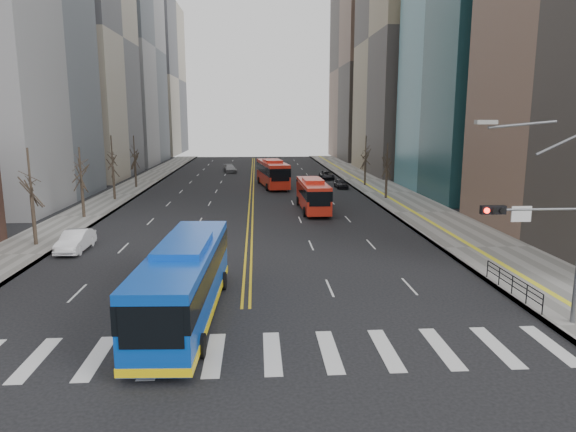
{
  "coord_description": "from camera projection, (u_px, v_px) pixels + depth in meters",
  "views": [
    {
      "loc": [
        0.62,
        -19.6,
        9.45
      ],
      "look_at": [
        2.4,
        9.16,
        3.96
      ],
      "focal_mm": 32.0,
      "sensor_mm": 36.0,
      "label": 1
    }
  ],
  "objects": [
    {
      "name": "crosswalk",
      "position": [
        243.0,
        354.0,
        20.94
      ],
      "size": [
        26.7,
        4.0,
        0.01
      ],
      "color": "silver",
      "rests_on": "ground"
    },
    {
      "name": "street_trees",
      "position": [
        181.0,
        163.0,
        53.47
      ],
      "size": [
        35.2,
        47.2,
        7.6
      ],
      "color": "#30261D",
      "rests_on": "ground"
    },
    {
      "name": "signal_mast",
      "position": [
        552.0,
        223.0,
        22.83
      ],
      "size": [
        5.37,
        0.37,
        9.39
      ],
      "color": "slate",
      "rests_on": "ground"
    },
    {
      "name": "pedestrian_railing",
      "position": [
        512.0,
        282.0,
        27.54
      ],
      "size": [
        0.06,
        6.06,
        1.02
      ],
      "color": "black",
      "rests_on": "sidewalk_right"
    },
    {
      "name": "blue_bus",
      "position": [
        185.0,
        279.0,
        24.32
      ],
      "size": [
        3.42,
        13.13,
        3.77
      ],
      "color": "#0C45B9",
      "rests_on": "ground"
    },
    {
      "name": "sidewalk_right",
      "position": [
        388.0,
        192.0,
        66.12
      ],
      "size": [
        7.0,
        130.0,
        0.15
      ],
      "primitive_type": "cube",
      "color": "slate",
      "rests_on": "ground"
    },
    {
      "name": "car_dark_mid",
      "position": [
        341.0,
        183.0,
        70.6
      ],
      "size": [
        1.67,
        3.88,
        1.31
      ],
      "primitive_type": "imported",
      "rotation": [
        0.0,
        0.0,
        0.03
      ],
      "color": "black",
      "rests_on": "ground"
    },
    {
      "name": "car_white",
      "position": [
        75.0,
        241.0,
        37.05
      ],
      "size": [
        1.65,
        4.61,
        1.51
      ],
      "primitive_type": "imported",
      "rotation": [
        0.0,
        0.0,
        -0.01
      ],
      "color": "white",
      "rests_on": "ground"
    },
    {
      "name": "car_silver",
      "position": [
        230.0,
        168.0,
        91.46
      ],
      "size": [
        2.83,
        4.97,
        1.36
      ],
      "primitive_type": "imported",
      "rotation": [
        0.0,
        0.0,
        0.21
      ],
      "color": "#929297",
      "rests_on": "ground"
    },
    {
      "name": "red_bus_near",
      "position": [
        313.0,
        193.0,
        53.11
      ],
      "size": [
        2.81,
        10.53,
        3.34
      ],
      "color": "red",
      "rests_on": "ground"
    },
    {
      "name": "ground",
      "position": [
        243.0,
        354.0,
        20.94
      ],
      "size": [
        220.0,
        220.0,
        0.0
      ],
      "primitive_type": "plane",
      "color": "black"
    },
    {
      "name": "red_bus_far",
      "position": [
        273.0,
        172.0,
        71.7
      ],
      "size": [
        4.43,
        12.43,
        3.83
      ],
      "color": "red",
      "rests_on": "ground"
    },
    {
      "name": "car_dark_far",
      "position": [
        327.0,
        175.0,
        81.03
      ],
      "size": [
        2.21,
        4.63,
        1.28
      ],
      "primitive_type": "imported",
      "rotation": [
        0.0,
        0.0,
        -0.02
      ],
      "color": "black",
      "rests_on": "ground"
    },
    {
      "name": "office_towers",
      "position": [
        252.0,
        28.0,
        83.64
      ],
      "size": [
        83.0,
        134.0,
        58.0
      ],
      "color": "gray",
      "rests_on": "ground"
    },
    {
      "name": "sidewalk_left",
      "position": [
        119.0,
        195.0,
        64.05
      ],
      "size": [
        5.0,
        130.0,
        0.15
      ],
      "primitive_type": "cube",
      "color": "slate",
      "rests_on": "ground"
    },
    {
      "name": "centerline",
      "position": [
        252.0,
        184.0,
        74.87
      ],
      "size": [
        0.55,
        100.0,
        0.01
      ],
      "color": "gold",
      "rests_on": "ground"
    }
  ]
}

